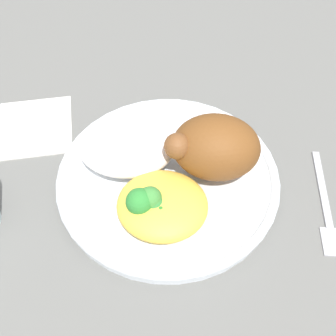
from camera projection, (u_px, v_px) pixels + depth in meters
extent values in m
plane|color=#62615D|center=(168.00, 184.00, 0.51)|extent=(2.00, 2.00, 0.00)
cylinder|color=white|center=(168.00, 180.00, 0.51)|extent=(0.25, 0.25, 0.02)
torus|color=white|center=(168.00, 176.00, 0.50)|extent=(0.26, 0.26, 0.01)
ellipsoid|color=brown|center=(216.00, 147.00, 0.47)|extent=(0.10, 0.08, 0.07)
sphere|color=brown|center=(178.00, 144.00, 0.46)|extent=(0.03, 0.03, 0.03)
ellipsoid|color=white|center=(126.00, 148.00, 0.49)|extent=(0.11, 0.08, 0.04)
ellipsoid|color=gold|center=(160.00, 205.00, 0.45)|extent=(0.10, 0.09, 0.03)
sphere|color=#2F8633|center=(140.00, 202.00, 0.44)|extent=(0.03, 0.03, 0.03)
sphere|color=#3F8939|center=(150.00, 198.00, 0.44)|extent=(0.02, 0.02, 0.02)
sphere|color=#2B7525|center=(159.00, 212.00, 0.44)|extent=(0.02, 0.02, 0.02)
sphere|color=#348136|center=(154.00, 204.00, 0.44)|extent=(0.02, 0.02, 0.02)
cube|color=#B2B2B7|center=(323.00, 188.00, 0.51)|extent=(0.01, 0.11, 0.01)
cube|color=#B2B2B7|center=(333.00, 241.00, 0.46)|extent=(0.02, 0.03, 0.00)
cube|color=white|center=(35.00, 126.00, 0.57)|extent=(0.12, 0.12, 0.00)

